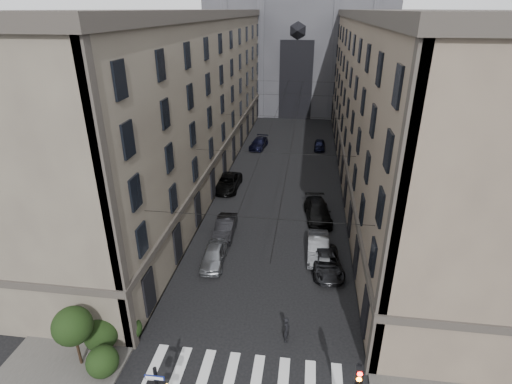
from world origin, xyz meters
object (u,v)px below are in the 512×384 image
at_px(gothic_tower, 301,15).
at_px(car_right_near, 318,247).
at_px(car_left_near, 214,255).
at_px(car_right_midfar, 318,212).
at_px(car_right_midnear, 326,263).
at_px(car_left_far, 259,143).
at_px(car_right_far, 320,145).
at_px(pedestrian, 287,330).
at_px(car_left_midnear, 225,228).
at_px(car_left_midfar, 228,183).

xyz_separation_m(gothic_tower, car_right_near, (4.20, -57.15, -16.98)).
distance_m(car_left_near, car_right_near, 8.70).
height_order(car_left_near, car_right_midfar, car_right_midfar).
bearing_deg(car_right_midnear, car_left_far, 100.40).
bearing_deg(car_right_midnear, car_right_far, 83.61).
bearing_deg(pedestrian, car_left_near, 43.51).
bearing_deg(car_left_far, car_left_midnear, -82.23).
xyz_separation_m(car_left_near, car_right_midnear, (9.04, 0.28, -0.05)).
xyz_separation_m(car_left_midnear, car_right_far, (8.77, 26.10, -0.12)).
distance_m(gothic_tower, car_left_midfar, 48.21).
height_order(gothic_tower, car_right_midfar, gothic_tower).
relative_size(car_left_near, pedestrian, 2.50).
bearing_deg(car_left_midfar, gothic_tower, 83.19).
distance_m(car_left_midfar, car_right_far, 19.14).
height_order(gothic_tower, car_right_near, gothic_tower).
xyz_separation_m(car_right_near, car_right_midfar, (0.00, 6.53, 0.00)).
xyz_separation_m(car_right_near, car_right_midnear, (0.64, -1.97, -0.12)).
height_order(gothic_tower, pedestrian, gothic_tower).
height_order(car_left_midfar, car_right_midnear, car_left_midfar).
bearing_deg(car_right_midnear, gothic_tower, 87.78).
xyz_separation_m(car_left_near, car_right_midfar, (8.40, 8.78, 0.07)).
relative_size(car_right_far, pedestrian, 2.19).
bearing_deg(car_left_midnear, car_right_midnear, -27.66).
bearing_deg(car_right_far, car_right_midfar, -89.41).
relative_size(car_left_midnear, car_right_far, 1.22).
bearing_deg(car_left_midfar, car_right_midnear, -52.14).
xyz_separation_m(car_right_midnear, car_right_midfar, (-0.64, 8.50, 0.12)).
bearing_deg(car_left_near, car_left_midnear, 86.90).
relative_size(gothic_tower, car_right_near, 11.64).
xyz_separation_m(car_left_far, car_right_far, (8.98, 0.66, -0.07)).
bearing_deg(car_left_midnear, car_left_midfar, 97.73).
xyz_separation_m(car_left_near, car_right_near, (8.40, 2.25, 0.06)).
xyz_separation_m(gothic_tower, car_right_midfar, (4.20, -50.63, -16.97)).
height_order(car_left_near, pedestrian, pedestrian).
bearing_deg(car_left_midfar, car_right_far, 57.26).
distance_m(car_left_near, car_left_far, 29.98).
bearing_deg(car_left_far, car_right_far, 11.54).
height_order(car_left_midfar, car_left_far, car_left_midfar).
height_order(car_left_far, car_right_midnear, car_left_far).
bearing_deg(car_right_far, car_left_midnear, -107.01).
bearing_deg(car_right_near, pedestrian, -102.08).
xyz_separation_m(car_left_far, pedestrian, (6.62, -37.53, 0.16)).
relative_size(car_left_far, car_right_midfar, 0.89).
relative_size(car_right_midfar, car_right_far, 1.47).
relative_size(gothic_tower, car_left_near, 13.06).
bearing_deg(car_left_midnear, car_left_far, 88.03).
distance_m(car_left_midnear, car_left_midfar, 10.33).
bearing_deg(car_left_midnear, car_right_near, -17.67).
bearing_deg(car_left_midnear, car_left_near, -92.44).
bearing_deg(car_right_midnear, car_right_near, 101.12).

